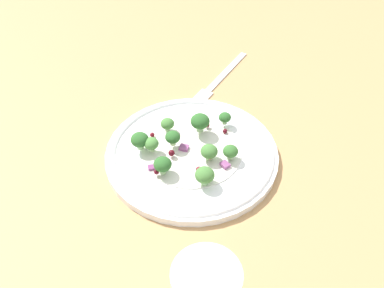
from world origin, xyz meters
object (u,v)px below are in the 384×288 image
(broccoli_floret_2, at_px, (225,118))
(fork, at_px, (219,78))
(broccoli_floret_1, at_px, (140,140))
(plate, at_px, (192,153))
(broccoli_floret_0, at_px, (205,175))

(broccoli_floret_2, relative_size, fork, 0.11)
(broccoli_floret_1, xyz_separation_m, broccoli_floret_2, (-0.11, -0.09, -0.00))
(broccoli_floret_2, distance_m, fork, 0.15)
(plate, bearing_deg, broccoli_floret_2, -113.58)
(broccoli_floret_0, distance_m, broccoli_floret_2, 0.13)
(broccoli_floret_1, distance_m, fork, 0.24)
(broccoli_floret_1, bearing_deg, fork, -104.28)
(broccoli_floret_0, relative_size, fork, 0.15)
(plate, relative_size, fork, 1.42)
(broccoli_floret_2, bearing_deg, plate, 66.42)
(broccoli_floret_1, height_order, fork, broccoli_floret_1)
(plate, xyz_separation_m, broccoli_floret_1, (0.07, 0.02, 0.03))
(broccoli_floret_0, bearing_deg, broccoli_floret_2, -87.45)
(broccoli_floret_0, xyz_separation_m, broccoli_floret_1, (0.11, -0.03, 0.00))
(broccoli_floret_0, bearing_deg, broccoli_floret_1, -17.21)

